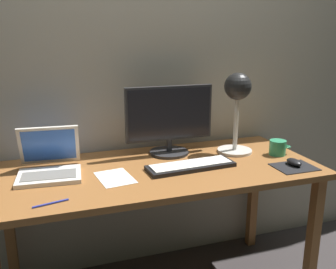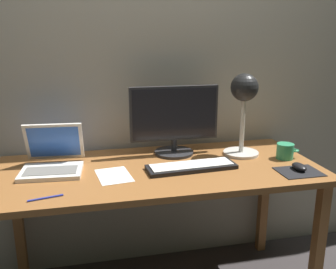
{
  "view_description": "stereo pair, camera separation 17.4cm",
  "coord_description": "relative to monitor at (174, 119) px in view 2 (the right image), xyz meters",
  "views": [
    {
      "loc": [
        -0.49,
        -1.64,
        1.38
      ],
      "look_at": [
        0.04,
        -0.05,
        0.92
      ],
      "focal_mm": 39.38,
      "sensor_mm": 36.0,
      "label": 1
    },
    {
      "loc": [
        -0.33,
        -1.69,
        1.38
      ],
      "look_at": [
        0.04,
        -0.05,
        0.92
      ],
      "focal_mm": 39.38,
      "sensor_mm": 36.0,
      "label": 2
    }
  ],
  "objects": [
    {
      "name": "back_wall",
      "position": [
        -0.13,
        0.21,
        0.36
      ],
      "size": [
        4.8,
        0.06,
        2.6
      ],
      "primitive_type": "cube",
      "color": "#B2A893",
      "rests_on": "ground"
    },
    {
      "name": "desk",
      "position": [
        -0.13,
        -0.19,
        -0.28
      ],
      "size": [
        1.6,
        0.7,
        0.74
      ],
      "color": "#935B2D",
      "rests_on": "ground"
    },
    {
      "name": "monitor",
      "position": [
        0.0,
        0.0,
        0.0
      ],
      "size": [
        0.48,
        0.21,
        0.37
      ],
      "color": "#28282B",
      "rests_on": "desk"
    },
    {
      "name": "keyboard_main",
      "position": [
        0.03,
        -0.25,
        -0.19
      ],
      "size": [
        0.45,
        0.17,
        0.03
      ],
      "color": "black",
      "rests_on": "desk"
    },
    {
      "name": "laptop",
      "position": [
        -0.63,
        -0.1,
        -0.14
      ],
      "size": [
        0.3,
        0.31,
        0.22
      ],
      "color": "silver",
      "rests_on": "desk"
    },
    {
      "name": "desk_lamp",
      "position": [
        0.36,
        -0.09,
        0.11
      ],
      "size": [
        0.19,
        0.19,
        0.44
      ],
      "color": "beige",
      "rests_on": "desk"
    },
    {
      "name": "mousepad",
      "position": [
        0.52,
        -0.4,
        -0.2
      ],
      "size": [
        0.2,
        0.16,
        0.0
      ],
      "primitive_type": "cube",
      "color": "black",
      "rests_on": "desk"
    },
    {
      "name": "mouse",
      "position": [
        0.53,
        -0.38,
        -0.18
      ],
      "size": [
        0.06,
        0.1,
        0.03
      ],
      "primitive_type": "ellipsoid",
      "color": "black",
      "rests_on": "mousepad"
    },
    {
      "name": "coffee_mug",
      "position": [
        0.56,
        -0.21,
        -0.16
      ],
      "size": [
        0.12,
        0.09,
        0.08
      ],
      "color": "#339966",
      "rests_on": "desk"
    },
    {
      "name": "paper_sheet_by_keyboard",
      "position": [
        -0.35,
        -0.26,
        -0.2
      ],
      "size": [
        0.18,
        0.23,
        0.0
      ],
      "primitive_type": "cube",
      "rotation": [
        0.0,
        0.0,
        0.14
      ],
      "color": "white",
      "rests_on": "desk"
    },
    {
      "name": "pen",
      "position": [
        -0.64,
        -0.45,
        -0.19
      ],
      "size": [
        0.14,
        0.04,
        0.01
      ],
      "primitive_type": "cylinder",
      "rotation": [
        0.0,
        1.57,
        0.23
      ],
      "color": "#2633A5",
      "rests_on": "desk"
    }
  ]
}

